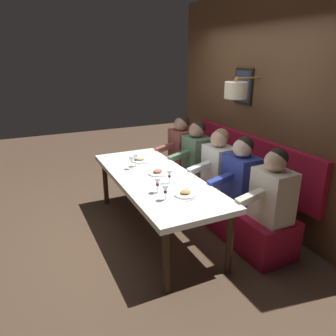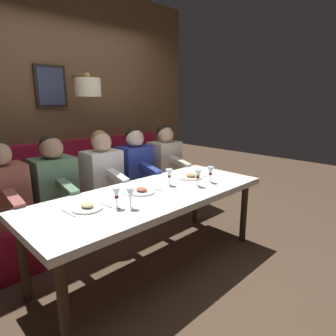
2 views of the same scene
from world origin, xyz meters
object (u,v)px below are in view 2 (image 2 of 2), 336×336
dining_table (153,199)px  wine_glass_2 (210,171)px  diner_middle (102,168)px  diner_nearest (165,156)px  wine_glass_4 (169,174)px  diner_near (135,162)px  wine_glass_1 (130,194)px  wine_glass_3 (116,194)px  diner_farthest (2,187)px  diner_far (54,177)px  wine_glass_0 (198,175)px

dining_table → wine_glass_2: 0.69m
dining_table → diner_middle: size_ratio=2.90×
diner_nearest → wine_glass_2: 1.11m
dining_table → wine_glass_4: 0.33m
diner_near → wine_glass_1: 1.36m
wine_glass_2 → wine_glass_3: (0.09, 1.09, 0.00)m
diner_farthest → diner_far: bearing=-90.0°
dining_table → diner_farthest: size_ratio=2.90×
diner_near → wine_glass_3: diner_near is taller
diner_farthest → wine_glass_4: (-0.83, -1.27, 0.04)m
diner_nearest → wine_glass_3: size_ratio=4.82×
diner_far → wine_glass_3: (-0.96, -0.08, 0.04)m
wine_glass_1 → dining_table: bearing=-66.3°
diner_far → wine_glass_4: (-0.83, -0.80, 0.04)m
wine_glass_4 → wine_glass_3: bearing=100.8°
diner_middle → diner_nearest: bearing=-90.0°
wine_glass_3 → diner_nearest: bearing=-56.5°
dining_table → wine_glass_0: wine_glass_0 is taller
dining_table → wine_glass_2: wine_glass_2 is taller
wine_glass_2 → wine_glass_0: bearing=89.3°
diner_nearest → wine_glass_0: size_ratio=4.82×
dining_table → wine_glass_4: size_ratio=13.98×
diner_farthest → wine_glass_2: (-1.05, -1.64, 0.04)m
diner_far → wine_glass_3: size_ratio=4.82×
diner_middle → wine_glass_0: 1.13m
wine_glass_0 → wine_glass_4: (0.22, 0.17, 0.00)m
diner_middle → wine_glass_1: diner_middle is taller
diner_farthest → wine_glass_3: 1.11m
diner_near → diner_far: same height
dining_table → diner_nearest: bearing=-48.9°
diner_near → wine_glass_0: 1.05m
dining_table → diner_near: (0.88, -0.49, 0.14)m
dining_table → wine_glass_1: size_ratio=13.98×
diner_middle → wine_glass_2: bearing=-149.5°
diner_near → diner_middle: same height
diner_near → wine_glass_0: (-1.05, 0.04, 0.04)m
diner_far → wine_glass_3: 0.97m
wine_glass_3 → wine_glass_4: bearing=-79.2°
wine_glass_2 → wine_glass_4: (0.22, 0.37, 0.00)m
diner_nearest → diner_middle: 0.99m
wine_glass_2 → wine_glass_4: 0.43m
wine_glass_0 → wine_glass_4: bearing=38.1°
diner_nearest → diner_far: 1.54m
diner_near → diner_farthest: 1.49m
diner_farthest → wine_glass_1: bearing=-149.3°
diner_nearest → diner_farthest: bearing=90.0°
wine_glass_4 → wine_glass_2: bearing=-121.1°
diner_far → wine_glass_4: diner_far is taller
diner_near → dining_table: bearing=150.8°
wine_glass_4 → diner_near: bearing=-14.8°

